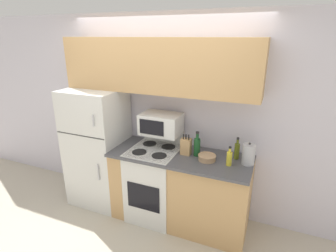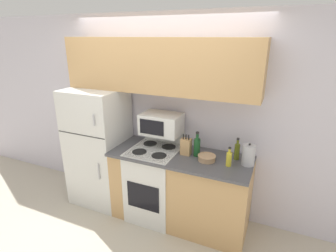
{
  "view_description": "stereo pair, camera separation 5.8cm",
  "coord_description": "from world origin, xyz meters",
  "px_view_note": "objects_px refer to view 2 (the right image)",
  "views": [
    {
      "loc": [
        1.33,
        -2.36,
        2.27
      ],
      "look_at": [
        0.22,
        0.29,
        1.28
      ],
      "focal_mm": 28.0,
      "sensor_mm": 36.0,
      "label": 1
    },
    {
      "loc": [
        1.39,
        -2.34,
        2.27
      ],
      "look_at": [
        0.22,
        0.29,
        1.28
      ],
      "focal_mm": 28.0,
      "sensor_mm": 36.0,
      "label": 2
    }
  ],
  "objects_px": {
    "microwave": "(161,124)",
    "kettle": "(249,155)",
    "stove": "(155,181)",
    "bottle_olive_oil": "(237,151)",
    "refrigerator": "(99,147)",
    "bottle_wine_green": "(197,147)",
    "knife_block": "(186,147)",
    "bowl": "(207,158)",
    "bottle_cooking_spray": "(229,159)"
  },
  "relations": [
    {
      "from": "bottle_cooking_spray",
      "to": "bottle_wine_green",
      "type": "height_order",
      "value": "bottle_wine_green"
    },
    {
      "from": "bottle_cooking_spray",
      "to": "kettle",
      "type": "xyz_separation_m",
      "value": [
        0.19,
        0.11,
        0.03
      ]
    },
    {
      "from": "stove",
      "to": "microwave",
      "type": "height_order",
      "value": "microwave"
    },
    {
      "from": "refrigerator",
      "to": "bottle_cooking_spray",
      "type": "relative_size",
      "value": 7.38
    },
    {
      "from": "refrigerator",
      "to": "microwave",
      "type": "relative_size",
      "value": 3.29
    },
    {
      "from": "refrigerator",
      "to": "stove",
      "type": "height_order",
      "value": "refrigerator"
    },
    {
      "from": "bowl",
      "to": "bottle_cooking_spray",
      "type": "relative_size",
      "value": 0.94
    },
    {
      "from": "bottle_olive_oil",
      "to": "bowl",
      "type": "bearing_deg",
      "value": -150.12
    },
    {
      "from": "microwave",
      "to": "bowl",
      "type": "height_order",
      "value": "microwave"
    },
    {
      "from": "refrigerator",
      "to": "kettle",
      "type": "height_order",
      "value": "refrigerator"
    },
    {
      "from": "bottle_wine_green",
      "to": "bottle_olive_oil",
      "type": "bearing_deg",
      "value": 12.2
    },
    {
      "from": "refrigerator",
      "to": "bottle_olive_oil",
      "type": "distance_m",
      "value": 1.86
    },
    {
      "from": "microwave",
      "to": "kettle",
      "type": "height_order",
      "value": "microwave"
    },
    {
      "from": "refrigerator",
      "to": "bottle_wine_green",
      "type": "xyz_separation_m",
      "value": [
        1.4,
        0.05,
        0.23
      ]
    },
    {
      "from": "bottle_cooking_spray",
      "to": "bottle_wine_green",
      "type": "relative_size",
      "value": 0.73
    },
    {
      "from": "stove",
      "to": "knife_block",
      "type": "height_order",
      "value": "knife_block"
    },
    {
      "from": "stove",
      "to": "microwave",
      "type": "bearing_deg",
      "value": 78.13
    },
    {
      "from": "bottle_wine_green",
      "to": "stove",
      "type": "bearing_deg",
      "value": -173.61
    },
    {
      "from": "stove",
      "to": "bowl",
      "type": "bearing_deg",
      "value": -1.49
    },
    {
      "from": "microwave",
      "to": "bottle_wine_green",
      "type": "height_order",
      "value": "microwave"
    },
    {
      "from": "bowl",
      "to": "bottle_olive_oil",
      "type": "xyz_separation_m",
      "value": [
        0.3,
        0.17,
        0.07
      ]
    },
    {
      "from": "knife_block",
      "to": "bottle_olive_oil",
      "type": "relative_size",
      "value": 0.99
    },
    {
      "from": "bottle_olive_oil",
      "to": "refrigerator",
      "type": "bearing_deg",
      "value": -175.33
    },
    {
      "from": "stove",
      "to": "bowl",
      "type": "distance_m",
      "value": 0.83
    },
    {
      "from": "bottle_olive_oil",
      "to": "bottle_wine_green",
      "type": "xyz_separation_m",
      "value": [
        -0.45,
        -0.1,
        0.02
      ]
    },
    {
      "from": "refrigerator",
      "to": "bottle_olive_oil",
      "type": "relative_size",
      "value": 6.24
    },
    {
      "from": "stove",
      "to": "bowl",
      "type": "relative_size",
      "value": 5.32
    },
    {
      "from": "knife_block",
      "to": "bottle_olive_oil",
      "type": "height_order",
      "value": "bottle_olive_oil"
    },
    {
      "from": "stove",
      "to": "bottle_wine_green",
      "type": "height_order",
      "value": "bottle_wine_green"
    },
    {
      "from": "microwave",
      "to": "knife_block",
      "type": "height_order",
      "value": "microwave"
    },
    {
      "from": "bowl",
      "to": "bottle_wine_green",
      "type": "distance_m",
      "value": 0.18
    },
    {
      "from": "bottle_olive_oil",
      "to": "kettle",
      "type": "height_order",
      "value": "bottle_olive_oil"
    },
    {
      "from": "bottle_cooking_spray",
      "to": "kettle",
      "type": "bearing_deg",
      "value": 29.98
    },
    {
      "from": "refrigerator",
      "to": "bottle_olive_oil",
      "type": "xyz_separation_m",
      "value": [
        1.84,
        0.15,
        0.22
      ]
    },
    {
      "from": "bottle_olive_oil",
      "to": "kettle",
      "type": "distance_m",
      "value": 0.17
    },
    {
      "from": "knife_block",
      "to": "kettle",
      "type": "distance_m",
      "value": 0.71
    },
    {
      "from": "microwave",
      "to": "bottle_olive_oil",
      "type": "distance_m",
      "value": 0.97
    },
    {
      "from": "microwave",
      "to": "kettle",
      "type": "bearing_deg",
      "value": -3.96
    },
    {
      "from": "stove",
      "to": "bottle_cooking_spray",
      "type": "relative_size",
      "value": 4.99
    },
    {
      "from": "stove",
      "to": "kettle",
      "type": "bearing_deg",
      "value": 3.4
    },
    {
      "from": "refrigerator",
      "to": "knife_block",
      "type": "xyz_separation_m",
      "value": [
        1.27,
        0.04,
        0.22
      ]
    },
    {
      "from": "microwave",
      "to": "knife_block",
      "type": "relative_size",
      "value": 1.92
    },
    {
      "from": "refrigerator",
      "to": "bottle_cooking_spray",
      "type": "bearing_deg",
      "value": -1.5
    },
    {
      "from": "microwave",
      "to": "kettle",
      "type": "distance_m",
      "value": 1.1
    },
    {
      "from": "microwave",
      "to": "bowl",
      "type": "bearing_deg",
      "value": -13.85
    },
    {
      "from": "knife_block",
      "to": "refrigerator",
      "type": "bearing_deg",
      "value": -178.23
    },
    {
      "from": "stove",
      "to": "bottle_olive_oil",
      "type": "distance_m",
      "value": 1.13
    },
    {
      "from": "microwave",
      "to": "bottle_cooking_spray",
      "type": "bearing_deg",
      "value": -11.58
    },
    {
      "from": "bottle_wine_green",
      "to": "kettle",
      "type": "bearing_deg",
      "value": 0.69
    },
    {
      "from": "knife_block",
      "to": "stove",
      "type": "bearing_deg",
      "value": -173.68
    }
  ]
}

